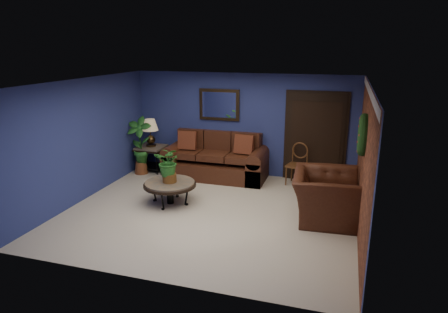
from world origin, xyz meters
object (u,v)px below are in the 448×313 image
(side_chair, at_px, (298,161))
(sofa, at_px, (217,162))
(table_lamp, at_px, (150,129))
(armchair, at_px, (326,196))
(end_table, at_px, (151,152))
(coffee_table, at_px, (170,185))

(side_chair, bearing_deg, sofa, -165.28)
(table_lamp, xyz_separation_m, side_chair, (3.72, 0.07, -0.53))
(armchair, bearing_deg, table_lamp, 65.23)
(end_table, height_order, side_chair, side_chair)
(sofa, bearing_deg, end_table, -178.59)
(coffee_table, bearing_deg, side_chair, 40.07)
(sofa, xyz_separation_m, end_table, (-1.74, -0.04, 0.13))
(side_chair, bearing_deg, table_lamp, -164.99)
(end_table, height_order, table_lamp, table_lamp)
(coffee_table, distance_m, end_table, 2.35)
(side_chair, xyz_separation_m, armchair, (0.73, -1.80, -0.11))
(table_lamp, relative_size, side_chair, 0.69)
(sofa, xyz_separation_m, table_lamp, (-1.74, -0.04, 0.72))
(sofa, relative_size, table_lamp, 3.65)
(table_lamp, distance_m, armchair, 4.82)
(coffee_table, bearing_deg, sofa, 79.21)
(armchair, bearing_deg, end_table, 65.23)
(armchair, bearing_deg, coffee_table, 89.66)
(coffee_table, height_order, side_chair, side_chair)
(coffee_table, height_order, end_table, end_table)
(table_lamp, bearing_deg, side_chair, 1.08)
(table_lamp, bearing_deg, armchair, -21.23)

